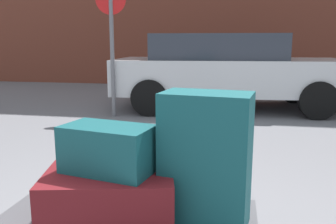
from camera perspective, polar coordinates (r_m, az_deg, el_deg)
The scene contains 6 objects.
suitcase_maroon_rear_right at distance 1.88m, azimuth -9.37°, elevation -13.36°, with size 0.64×0.45×0.28m, color maroon.
suitcase_teal_center at distance 1.78m, azimuth 6.09°, elevation -7.72°, with size 0.43×0.26×0.68m, color #144C51.
duffel_bag_teal_topmost_pile at distance 1.79m, azimuth -9.62°, elevation -5.87°, with size 0.45×0.25×0.23m, color #144C51.
parked_car at distance 6.92m, azimuth 9.35°, elevation 6.79°, with size 4.43×2.20×1.42m.
bollard_kerb_near at distance 8.30m, azimuth 24.01°, elevation 3.68°, with size 0.23×0.23×0.66m, color #383838.
no_parking_sign at distance 6.14m, azimuth -9.06°, elevation 12.07°, with size 0.49×0.13×2.22m.
Camera 1 is at (0.54, -1.62, 1.25)m, focal length 37.81 mm.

